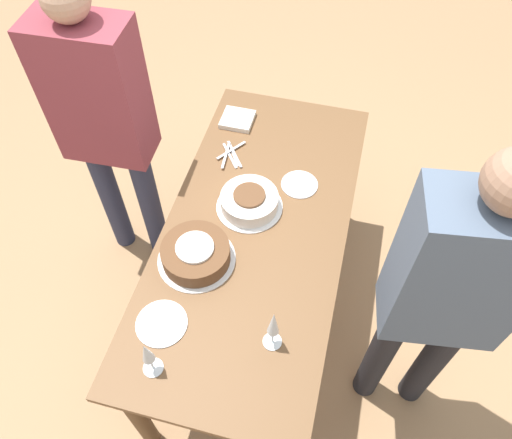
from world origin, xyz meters
name	(u,v)px	position (x,y,z in m)	size (l,w,h in m)	color
ground_plane	(256,310)	(0.00, 0.00, 0.00)	(12.00, 12.00, 0.00)	#A87F56
dining_table	(256,243)	(0.00, 0.00, 0.65)	(1.65, 0.75, 0.77)	brown
cake_center_white	(249,201)	(-0.09, -0.05, 0.81)	(0.29, 0.29, 0.09)	white
cake_front_chocolate	(196,254)	(0.21, -0.19, 0.81)	(0.31, 0.31, 0.09)	white
wine_glass_near	(273,325)	(0.48, 0.18, 0.91)	(0.07, 0.07, 0.22)	silver
wine_glass_far	(147,354)	(0.67, -0.19, 0.89)	(0.07, 0.07, 0.19)	silver
dessert_plate_left	(299,184)	(-0.27, 0.13, 0.77)	(0.16, 0.16, 0.01)	silver
dessert_plate_right	(162,324)	(0.51, -0.23, 0.77)	(0.19, 0.19, 0.01)	silver
fork_pile	(231,154)	(-0.37, -0.22, 0.78)	(0.20, 0.13, 0.01)	silver
napkin_stack	(237,119)	(-0.60, -0.25, 0.78)	(0.15, 0.15, 0.03)	silver
person_cutting	(104,118)	(-0.26, -0.76, 0.97)	(0.23, 0.41, 1.61)	#2D334C
person_watching	(448,292)	(0.25, 0.72, 0.98)	(0.27, 0.43, 1.63)	#232328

